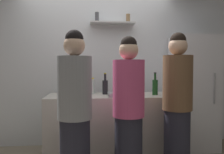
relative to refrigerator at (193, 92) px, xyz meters
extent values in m
cube|color=white|center=(-1.53, 0.40, 0.41)|extent=(4.80, 0.10, 2.60)
cube|color=silver|center=(-1.27, 0.24, 1.12)|extent=(0.72, 0.22, 0.02)
cylinder|color=#4C4C51|center=(-1.52, 0.24, 1.21)|extent=(0.06, 0.06, 0.15)
cylinder|color=olive|center=(-1.01, 0.24, 1.20)|extent=(0.07, 0.07, 0.14)
cube|color=white|center=(0.00, 0.00, 0.00)|extent=(0.64, 0.60, 1.78)
cylinder|color=#99999E|center=(0.18, -0.32, 0.09)|extent=(0.02, 0.02, 0.45)
cube|color=#B7B2A8|center=(-1.34, -0.34, -0.44)|extent=(1.78, 0.69, 0.90)
cube|color=gray|center=(-1.24, -0.52, 0.04)|extent=(0.34, 0.24, 0.05)
cylinder|color=#B2B2B7|center=(-1.96, -0.09, 0.07)|extent=(0.09, 0.09, 0.12)
cylinder|color=silver|center=(-1.96, -0.09, 0.14)|extent=(0.01, 0.01, 0.17)
cylinder|color=silver|center=(-1.96, -0.08, 0.13)|extent=(0.02, 0.02, 0.16)
cylinder|color=silver|center=(-1.95, -0.10, 0.13)|extent=(0.02, 0.01, 0.15)
cylinder|color=silver|center=(-1.94, -0.09, 0.14)|extent=(0.01, 0.02, 0.19)
cylinder|color=silver|center=(-1.97, -0.09, 0.13)|extent=(0.01, 0.03, 0.16)
cylinder|color=silver|center=(-1.96, -0.08, 0.13)|extent=(0.02, 0.02, 0.17)
cylinder|color=silver|center=(-1.95, -0.09, 0.14)|extent=(0.01, 0.02, 0.19)
cylinder|color=silver|center=(-1.96, -0.09, 0.14)|extent=(0.03, 0.01, 0.18)
cylinder|color=#19471E|center=(-0.74, -0.40, 0.12)|extent=(0.08, 0.08, 0.21)
cylinder|color=#19471E|center=(-0.74, -0.40, 0.27)|extent=(0.03, 0.03, 0.09)
cylinder|color=black|center=(-0.74, -0.40, 0.32)|extent=(0.03, 0.03, 0.02)
cylinder|color=black|center=(-1.43, -0.25, 0.11)|extent=(0.08, 0.08, 0.20)
cylinder|color=black|center=(-1.43, -0.25, 0.26)|extent=(0.03, 0.03, 0.09)
cylinder|color=gold|center=(-1.43, -0.25, 0.31)|extent=(0.04, 0.04, 0.02)
cylinder|color=silver|center=(-1.61, -0.13, 0.11)|extent=(0.09, 0.09, 0.19)
cylinder|color=silver|center=(-1.61, -0.13, 0.22)|extent=(0.05, 0.05, 0.03)
cylinder|color=yellow|center=(-1.61, -0.13, 0.24)|extent=(0.06, 0.06, 0.02)
cylinder|color=gray|center=(-1.80, -1.24, 0.20)|extent=(0.34, 0.34, 0.62)
sphere|color=#D8AD8C|center=(-1.80, -1.24, 0.61)|extent=(0.21, 0.21, 0.21)
sphere|color=black|center=(-1.80, -1.24, 0.68)|extent=(0.18, 0.18, 0.18)
cylinder|color=#262633|center=(-1.24, -1.10, -0.51)|extent=(0.30, 0.30, 0.76)
cylinder|color=#D14C7F|center=(-1.24, -1.10, 0.18)|extent=(0.34, 0.34, 0.60)
sphere|color=#D8AD8C|center=(-1.24, -1.10, 0.58)|extent=(0.21, 0.21, 0.21)
sphere|color=black|center=(-1.24, -1.10, 0.64)|extent=(0.18, 0.18, 0.18)
cylinder|color=#262633|center=(-0.64, -0.96, -0.49)|extent=(0.30, 0.30, 0.80)
cylinder|color=brown|center=(-0.64, -0.96, 0.22)|extent=(0.34, 0.34, 0.63)
sphere|color=#D8AD8C|center=(-0.64, -0.96, 0.64)|extent=(0.22, 0.22, 0.22)
sphere|color=black|center=(-0.64, -0.96, 0.71)|extent=(0.18, 0.18, 0.18)
camera|label=1|loc=(-1.67, -3.55, 0.40)|focal=37.41mm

